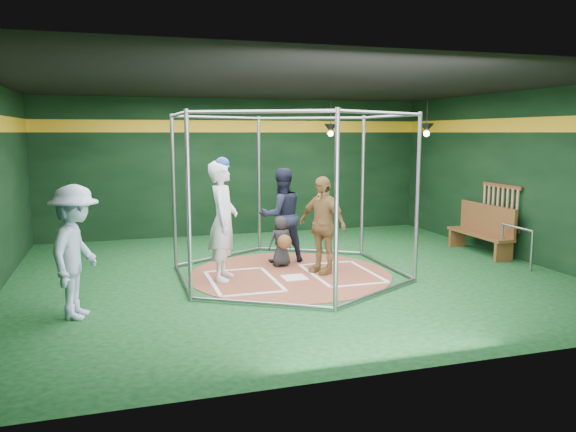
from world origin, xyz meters
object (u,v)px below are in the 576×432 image
object	(u,v)px
dugout_bench	(483,228)
visitor_leopard	(322,225)
batter_figure	(223,220)
umpire	(281,215)

from	to	relation	value
dugout_bench	visitor_leopard	bearing A→B (deg)	-171.25
dugout_bench	batter_figure	bearing A→B (deg)	-174.45
visitor_leopard	dugout_bench	bearing A→B (deg)	68.72
batter_figure	umpire	distance (m)	1.73
umpire	dugout_bench	distance (m)	4.54
visitor_leopard	umpire	world-z (taller)	umpire
visitor_leopard	batter_figure	bearing A→B (deg)	-121.44
batter_figure	visitor_leopard	bearing A→B (deg)	-1.41
visitor_leopard	dugout_bench	distance (m)	4.08
batter_figure	umpire	size ratio (longest dim) A/B	1.15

